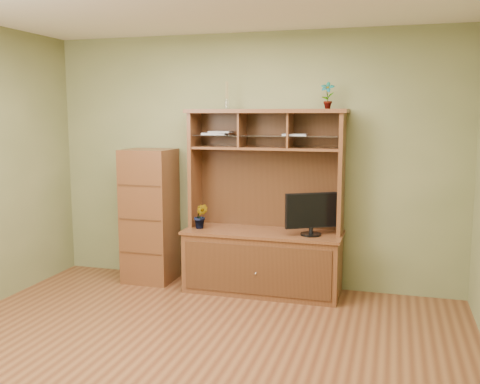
% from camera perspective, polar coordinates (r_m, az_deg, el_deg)
% --- Properties ---
extents(room, '(4.54, 4.04, 2.74)m').
position_cam_1_polar(room, '(3.89, -6.47, 0.90)').
color(room, '#542C18').
rests_on(room, ground).
extents(media_hutch, '(1.66, 0.61, 1.90)m').
position_cam_1_polar(media_hutch, '(5.60, 2.50, -5.40)').
color(media_hutch, '#4B2915').
rests_on(media_hutch, room).
extents(monitor, '(0.49, 0.31, 0.43)m').
position_cam_1_polar(monitor, '(5.35, 7.61, -2.24)').
color(monitor, black).
rests_on(monitor, media_hutch).
extents(orchid_plant, '(0.16, 0.13, 0.26)m').
position_cam_1_polar(orchid_plant, '(5.66, -4.20, -2.59)').
color(orchid_plant, '#315E20').
rests_on(orchid_plant, media_hutch).
extents(top_plant, '(0.15, 0.11, 0.27)m').
position_cam_1_polar(top_plant, '(5.41, 9.30, 10.15)').
color(top_plant, '#3A6D26').
rests_on(top_plant, media_hutch).
extents(reed_diffuser, '(0.06, 0.06, 0.28)m').
position_cam_1_polar(reed_diffuser, '(5.63, -1.40, 9.95)').
color(reed_diffuser, silver).
rests_on(reed_diffuser, media_hutch).
extents(magazines, '(1.12, 0.22, 0.04)m').
position_cam_1_polar(magazines, '(5.59, 0.19, 6.26)').
color(magazines, '#9D9DA1').
rests_on(magazines, media_hutch).
extents(side_cabinet, '(0.53, 0.48, 1.47)m').
position_cam_1_polar(side_cabinet, '(6.00, -9.60, -2.51)').
color(side_cabinet, '#4B2915').
rests_on(side_cabinet, room).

